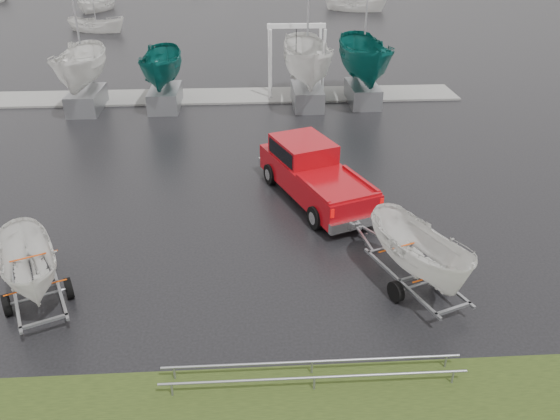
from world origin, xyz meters
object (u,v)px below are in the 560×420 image
object	(u,v)px
trailer_parked	(21,229)
trailer_hitched	(425,214)
pickup_truck	(312,170)
boat_hoist	(296,50)

from	to	relation	value
trailer_parked	trailer_hitched	bearing A→B (deg)	-24.89
pickup_truck	boat_hoist	world-z (taller)	boat_hoist
trailer_hitched	trailer_parked	bearing A→B (deg)	158.76
trailer_hitched	boat_hoist	size ratio (longest dim) A/B	1.10
trailer_hitched	boat_hoist	bearing A→B (deg)	74.58
trailer_hitched	trailer_parked	distance (m)	10.61
pickup_truck	trailer_hitched	size ratio (longest dim) A/B	1.41
trailer_hitched	trailer_parked	world-z (taller)	trailer_hitched
trailer_parked	boat_hoist	size ratio (longest dim) A/B	1.04
pickup_truck	boat_hoist	bearing A→B (deg)	66.94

